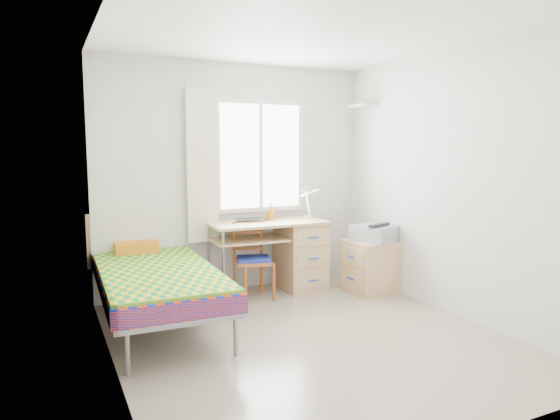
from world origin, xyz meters
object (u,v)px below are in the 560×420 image
(bed, at_px, (154,275))
(desk, at_px, (295,252))
(chair, at_px, (253,255))
(cabinet, at_px, (371,266))
(printer, at_px, (374,233))

(bed, bearing_deg, desk, 16.14)
(chair, bearing_deg, cabinet, 1.78)
(desk, bearing_deg, chair, -168.90)
(bed, relative_size, printer, 4.08)
(bed, bearing_deg, printer, 0.27)
(cabinet, bearing_deg, printer, -94.05)
(chair, relative_size, printer, 1.58)
(desk, distance_m, printer, 0.93)
(chair, distance_m, printer, 1.40)
(bed, height_order, chair, bed)
(bed, height_order, printer, bed)
(bed, xyz_separation_m, printer, (2.46, -0.06, 0.23))
(desk, distance_m, chair, 0.59)
(desk, xyz_separation_m, chair, (-0.58, -0.09, 0.04))
(chair, distance_m, cabinet, 1.38)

